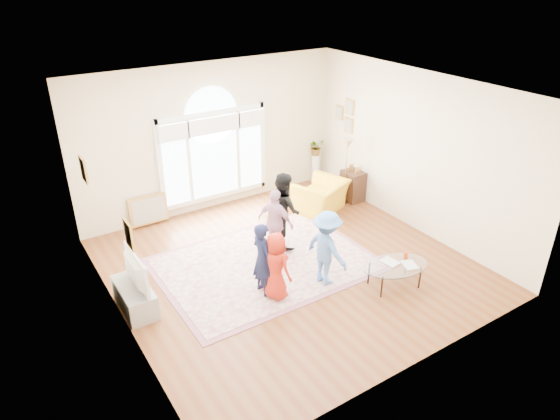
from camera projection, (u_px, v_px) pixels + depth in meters
ground at (289, 266)px, 9.12m from camera, size 6.00×6.00×0.00m
room_shell at (216, 141)px, 10.54m from camera, size 6.00×6.00×6.00m
area_rug at (265, 264)px, 9.16m from camera, size 3.60×2.60×0.02m
rug_border at (265, 264)px, 9.16m from camera, size 3.80×2.80×0.01m
tv_console at (135, 297)px, 7.93m from camera, size 0.45×1.00×0.42m
television at (131, 271)px, 7.71m from camera, size 0.16×0.98×0.56m
coffee_table at (395, 266)px, 8.39m from camera, size 1.29×0.97×0.54m
armchair at (321, 196)px, 10.96m from camera, size 1.33×1.26×0.69m
side_cabinet at (353, 186)px, 11.46m from camera, size 0.40×0.50×0.70m
floor_lamp at (347, 149)px, 10.94m from camera, size 0.30×0.30×1.51m
plant_pedestal at (315, 168)px, 12.42m from camera, size 0.20×0.20×0.70m
potted_plant at (316, 147)px, 12.17m from camera, size 0.39×0.34×0.42m
leaning_picture at (150, 224)px, 10.53m from camera, size 0.80×0.14×0.62m
child_red at (276, 266)px, 8.02m from camera, size 0.49×0.64×1.17m
child_navy at (263, 259)px, 8.10m from camera, size 0.32×0.48×1.29m
child_black at (284, 210)px, 9.45m from camera, size 0.68×0.81×1.49m
child_pink at (276, 222)px, 9.21m from camera, size 0.60×0.82×1.29m
child_blue at (327, 248)px, 8.35m from camera, size 0.61×0.92×1.34m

